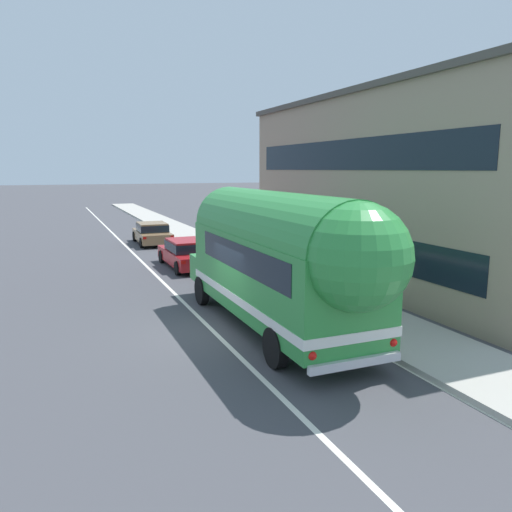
% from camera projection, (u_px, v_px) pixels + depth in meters
% --- Properties ---
extents(ground_plane, '(300.00, 300.00, 0.00)m').
position_uv_depth(ground_plane, '(214.00, 332.00, 14.60)').
color(ground_plane, '#424247').
extents(lane_markings, '(3.57, 80.00, 0.01)m').
position_uv_depth(lane_markings, '(173.00, 260.00, 26.10)').
color(lane_markings, silver).
rests_on(lane_markings, ground).
extents(sidewalk_slab, '(2.78, 90.00, 0.15)m').
position_uv_depth(sidewalk_slab, '(244.00, 261.00, 25.50)').
color(sidewalk_slab, '#ADA89E').
rests_on(sidewalk_slab, ground).
extents(roadside_building, '(13.18, 17.39, 7.84)m').
position_uv_depth(roadside_building, '(463.00, 187.00, 22.52)').
color(roadside_building, gray).
rests_on(roadside_building, ground).
extents(painted_bus, '(2.62, 10.71, 4.12)m').
position_uv_depth(painted_bus, '(281.00, 256.00, 13.99)').
color(painted_bus, '#2D8C3D').
rests_on(painted_bus, ground).
extents(car_lead, '(1.92, 4.73, 1.37)m').
position_uv_depth(car_lead, '(186.00, 252.00, 24.06)').
color(car_lead, '#A5191E').
rests_on(car_lead, ground).
extents(car_second, '(2.10, 4.63, 1.37)m').
position_uv_depth(car_second, '(152.00, 232.00, 31.65)').
color(car_second, olive).
rests_on(car_second, ground).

